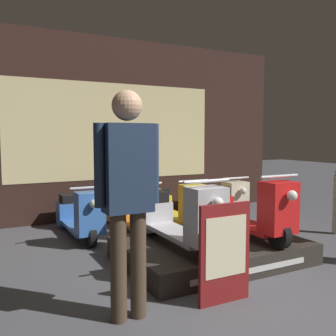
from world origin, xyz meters
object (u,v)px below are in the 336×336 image
object	(u,v)px
scooter_display_left	(178,218)
scooter_backrow_2	(175,206)
scooter_backrow_1	(130,210)
person_left_browsing	(128,188)
scooter_backrow_3	(215,202)
scooter_display_right	(244,210)
price_sign_board	(225,253)
scooter_backrow_0	(79,215)

from	to	relation	value
scooter_display_left	scooter_backrow_2	world-z (taller)	scooter_display_left
scooter_backrow_1	person_left_browsing	size ratio (longest dim) A/B	0.88
scooter_display_left	scooter_backrow_3	distance (m)	2.50
scooter_display_right	scooter_backrow_3	xyz separation A→B (m)	(0.80, 1.79, -0.24)
scooter_display_right	scooter_backrow_2	world-z (taller)	scooter_display_right
person_left_browsing	scooter_display_right	bearing A→B (deg)	24.78
scooter_display_left	price_sign_board	distance (m)	0.99
scooter_display_left	scooter_backrow_1	size ratio (longest dim) A/B	1.00
scooter_display_left	scooter_backrow_2	xyz separation A→B (m)	(0.94, 1.79, -0.24)
scooter_backrow_2	price_sign_board	world-z (taller)	price_sign_board
scooter_display_right	scooter_backrow_2	size ratio (longest dim) A/B	1.00
scooter_display_right	price_sign_board	size ratio (longest dim) A/B	1.82
scooter_backrow_1	price_sign_board	bearing A→B (deg)	-94.45
scooter_display_left	scooter_display_right	size ratio (longest dim) A/B	1.00
scooter_display_right	person_left_browsing	distance (m)	2.11
scooter_backrow_3	price_sign_board	distance (m)	3.31
scooter_backrow_3	person_left_browsing	bearing A→B (deg)	-135.19
scooter_backrow_0	price_sign_board	world-z (taller)	price_sign_board
scooter_display_right	scooter_backrow_2	xyz separation A→B (m)	(0.00, 1.79, -0.24)
scooter_display_left	person_left_browsing	size ratio (longest dim) A/B	0.88
scooter_display_left	price_sign_board	bearing A→B (deg)	-94.12
scooter_backrow_3	price_sign_board	world-z (taller)	price_sign_board
person_left_browsing	price_sign_board	world-z (taller)	person_left_browsing
scooter_backrow_2	price_sign_board	bearing A→B (deg)	-110.10
scooter_display_right	scooter_backrow_0	xyz separation A→B (m)	(-1.59, 1.79, -0.24)
scooter_backrow_1	price_sign_board	world-z (taller)	price_sign_board
scooter_display_left	scooter_backrow_0	xyz separation A→B (m)	(-0.65, 1.79, -0.24)
scooter_backrow_0	scooter_display_right	bearing A→B (deg)	-48.33
scooter_display_left	scooter_backrow_0	distance (m)	1.92
scooter_backrow_3	person_left_browsing	size ratio (longest dim) A/B	0.88
scooter_backrow_3	price_sign_board	size ratio (longest dim) A/B	1.82
person_left_browsing	scooter_backrow_3	bearing A→B (deg)	44.81
scooter_backrow_1	scooter_backrow_3	distance (m)	1.59
person_left_browsing	price_sign_board	size ratio (longest dim) A/B	2.05
scooter_backrow_2	scooter_backrow_3	world-z (taller)	same
scooter_backrow_1	scooter_backrow_2	size ratio (longest dim) A/B	1.00
person_left_browsing	price_sign_board	distance (m)	1.06
scooter_display_left	person_left_browsing	world-z (taller)	person_left_browsing
scooter_display_right	person_left_browsing	world-z (taller)	person_left_browsing
scooter_display_right	scooter_backrow_0	world-z (taller)	scooter_display_right
scooter_display_left	price_sign_board	xyz separation A→B (m)	(-0.07, -0.98, -0.11)
scooter_backrow_1	scooter_backrow_2	world-z (taller)	same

